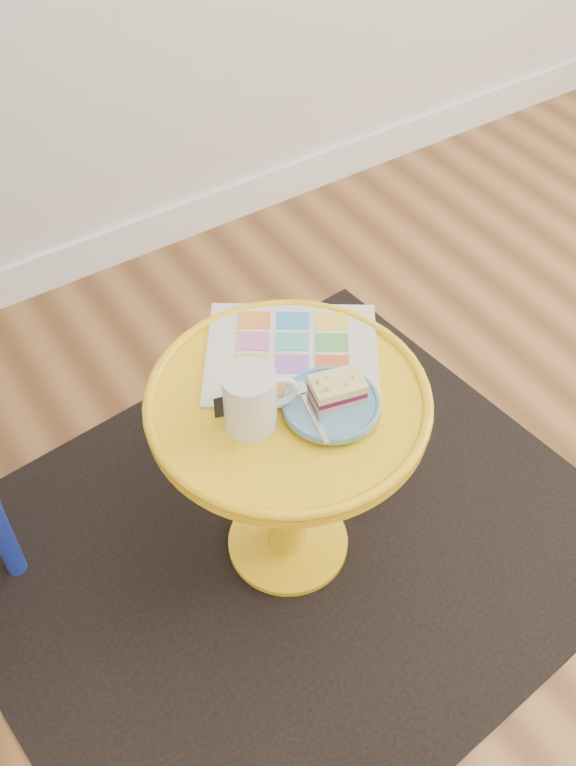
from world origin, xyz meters
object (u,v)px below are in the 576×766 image
newspaper (292,354)px  mug (251,399)px  side_table (288,446)px  plate (331,405)px

newspaper → mug: mug is taller
newspaper → mug: (-0.15, -0.10, 0.06)m
side_table → plate: bearing=-55.1°
side_table → mug: (-0.08, -0.01, 0.20)m
side_table → newspaper: (0.06, 0.09, 0.14)m
side_table → plate: plate is taller
newspaper → mug: size_ratio=2.46×
newspaper → plate: plate is taller
side_table → mug: 0.22m
mug → plate: size_ratio=0.76×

